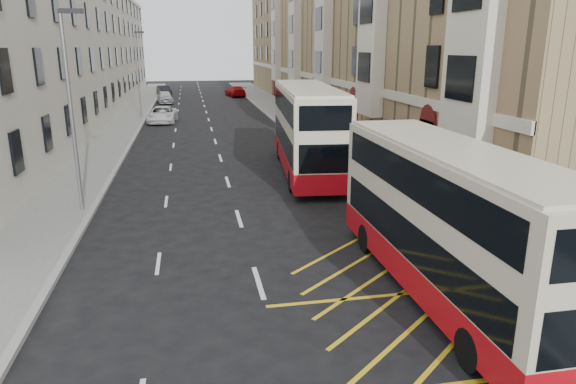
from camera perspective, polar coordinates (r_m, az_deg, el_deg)
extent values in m
plane|color=black|center=(12.03, -0.61, -18.22)|extent=(200.00, 200.00, 0.00)
cube|color=slate|center=(41.52, 2.92, 6.58)|extent=(4.00, 120.00, 0.15)
cube|color=slate|center=(40.77, -18.87, 5.58)|extent=(3.00, 120.00, 0.15)
cube|color=gray|center=(41.10, 0.19, 6.51)|extent=(0.25, 120.00, 0.15)
cube|color=gray|center=(40.59, -16.77, 5.72)|extent=(0.25, 120.00, 0.15)
cube|color=#907B53|center=(57.79, 6.29, 16.50)|extent=(10.00, 79.00, 15.00)
cube|color=beige|center=(56.60, 1.17, 13.06)|extent=(0.18, 79.00, 0.50)
cube|color=beige|center=(22.87, 19.98, 16.85)|extent=(0.80, 3.20, 10.00)
cube|color=beige|center=(33.80, 9.30, 16.93)|extent=(0.80, 3.20, 10.00)
cube|color=beige|center=(45.27, 3.93, 16.77)|extent=(0.80, 3.20, 10.00)
cube|color=beige|center=(56.97, 0.75, 16.60)|extent=(0.80, 3.20, 10.00)
cube|color=beige|center=(68.76, -1.33, 16.47)|extent=(0.80, 3.20, 10.00)
cube|color=#531210|center=(27.00, 15.12, 4.54)|extent=(0.20, 1.60, 3.00)
cube|color=#531210|center=(38.01, 7.28, 8.09)|extent=(0.20, 1.60, 3.00)
cube|color=#531210|center=(49.48, 2.96, 9.97)|extent=(0.20, 1.60, 3.00)
cube|color=#531210|center=(61.15, 0.25, 11.11)|extent=(0.20, 1.60, 3.00)
cube|color=#531210|center=(72.93, -1.60, 11.87)|extent=(0.20, 1.60, 3.00)
cube|color=beige|center=(56.54, -23.59, 14.33)|extent=(9.00, 79.00, 13.00)
cube|color=black|center=(15.87, 26.09, -5.31)|extent=(0.08, 0.08, 2.60)
cylinder|color=#AE1C25|center=(15.89, 20.63, -7.76)|extent=(0.06, 0.06, 1.00)
cylinder|color=#AE1C25|center=(18.52, 15.50, -3.94)|extent=(0.06, 0.06, 1.00)
cylinder|color=#AE1C25|center=(21.33, 11.71, -1.08)|extent=(0.06, 0.06, 1.00)
cube|color=#AE1C25|center=(18.37, 15.60, -2.53)|extent=(0.05, 6.50, 0.06)
cube|color=#AE1C25|center=(18.51, 15.51, -3.80)|extent=(0.05, 6.50, 0.06)
cylinder|color=gray|center=(22.45, -22.93, 7.99)|extent=(0.16, 0.16, 8.00)
cube|color=black|center=(22.26, -23.00, 18.04)|extent=(0.90, 0.18, 0.18)
cylinder|color=gray|center=(52.08, -16.32, 12.37)|extent=(0.16, 0.16, 8.00)
cube|color=black|center=(52.00, -16.21, 16.69)|extent=(0.90, 0.18, 0.18)
cube|color=beige|center=(14.58, 17.41, -2.89)|extent=(2.42, 10.58, 3.80)
cube|color=#AA0A12|center=(15.10, 16.95, -8.18)|extent=(2.45, 10.61, 0.87)
cube|color=black|center=(14.73, 17.26, -4.58)|extent=(2.45, 9.73, 1.06)
cube|color=black|center=(14.26, 17.79, 1.60)|extent=(2.45, 9.73, 0.96)
cube|color=beige|center=(14.10, 18.05, 4.59)|extent=(2.32, 10.16, 0.12)
cube|color=black|center=(19.28, 10.07, 0.84)|extent=(2.04, 0.08, 1.25)
cube|color=black|center=(18.88, 10.36, 6.63)|extent=(1.68, 0.08, 0.43)
cylinder|color=black|center=(17.65, 8.69, -5.11)|extent=(0.27, 0.96, 0.96)
cylinder|color=black|center=(18.46, 15.10, -4.54)|extent=(0.27, 0.96, 0.96)
cylinder|color=black|center=(12.14, 19.65, -16.20)|extent=(0.27, 0.96, 0.96)
cylinder|color=black|center=(13.29, 28.04, -14.27)|extent=(0.27, 0.96, 0.96)
cube|color=beige|center=(28.05, 2.16, 7.12)|extent=(3.80, 12.00, 4.24)
cube|color=#AA0A12|center=(28.34, 2.13, 3.86)|extent=(3.84, 12.03, 0.97)
cube|color=black|center=(28.13, 2.15, 6.10)|extent=(3.75, 11.06, 1.18)
cube|color=black|center=(27.88, 2.19, 9.79)|extent=(3.75, 11.06, 1.07)
cube|color=beige|center=(27.81, 2.21, 11.53)|extent=(3.65, 11.52, 0.13)
cube|color=black|center=(33.89, 0.86, 7.86)|extent=(2.28, 0.30, 1.39)
cube|color=black|center=(33.66, 0.88, 11.57)|extent=(1.88, 0.27, 0.48)
cube|color=black|center=(22.41, 4.09, 3.70)|extent=(2.28, 0.30, 1.29)
cylinder|color=black|center=(31.96, -0.91, 4.65)|extent=(0.40, 1.10, 1.07)
cylinder|color=black|center=(32.24, 3.40, 4.72)|extent=(0.40, 1.10, 1.07)
cylinder|color=black|center=(24.63, 0.45, 1.26)|extent=(0.40, 1.10, 1.07)
cylinder|color=black|center=(24.98, 5.99, 1.38)|extent=(0.40, 1.10, 1.07)
imported|color=black|center=(15.87, 20.87, -6.01)|extent=(1.19, 0.66, 1.92)
imported|color=silver|center=(49.06, -13.80, 8.35)|extent=(2.78, 5.41, 1.46)
imported|color=#B2B5BB|center=(65.96, -13.52, 10.21)|extent=(2.31, 4.67, 1.53)
imported|color=black|center=(76.63, -13.62, 10.89)|extent=(2.42, 4.53, 1.42)
imported|color=#AB0206|center=(73.73, -5.86, 11.09)|extent=(2.80, 5.34, 1.48)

